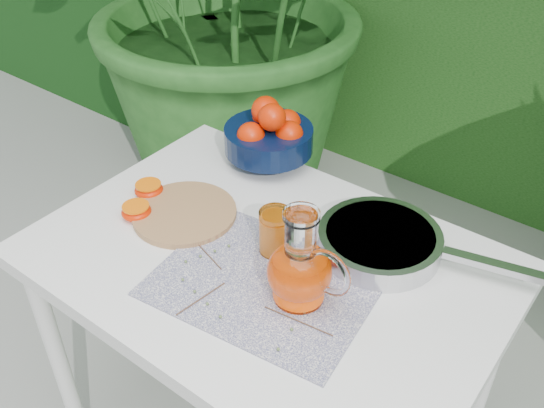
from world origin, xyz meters
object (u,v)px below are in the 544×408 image
Objects in this scene: white_table at (267,284)px; juice_pitcher at (300,270)px; cutting_board at (185,213)px; saute_pan at (381,241)px; fruit_bowl at (270,134)px.

white_table is 0.21m from juice_pitcher.
cutting_board is 0.46m from saute_pan.
white_table is 2.04× the size of saute_pan.
juice_pitcher is at bearing -8.64° from cutting_board.
cutting_board is 0.38m from juice_pitcher.
juice_pitcher is (0.13, -0.06, 0.16)m from white_table.
saute_pan is (0.19, 0.17, 0.11)m from white_table.
white_table is at bearing -53.73° from fruit_bowl.
white_table is 4.75× the size of juice_pitcher.
white_table is at bearing 155.47° from juice_pitcher.
juice_pitcher is (0.35, -0.37, -0.01)m from fruit_bowl.
cutting_board reaches higher than white_table.
white_table is 3.48× the size of fruit_bowl.
fruit_bowl is at bearing 161.04° from saute_pan.
saute_pan is (0.06, 0.22, -0.05)m from juice_pitcher.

